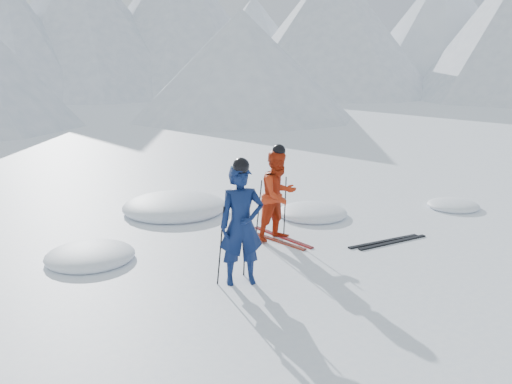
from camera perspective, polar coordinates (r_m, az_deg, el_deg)
ground at (r=11.12m, az=8.31°, el=-4.80°), size 160.00×160.00×0.00m
mountain_range at (r=44.80m, az=-20.69°, el=16.99°), size 106.15×62.94×15.53m
skier_blue at (r=8.56m, az=-1.54°, el=-3.50°), size 0.84×0.72×1.94m
skier_red at (r=10.69m, az=2.38°, el=-0.35°), size 0.93×0.75×1.82m
pole_blue_left at (r=8.62m, az=-3.74°, el=-5.67°), size 0.13×0.09×1.29m
pole_blue_right at (r=8.99m, az=-1.16°, el=-4.81°), size 0.13×0.08×1.29m
pole_red_left at (r=10.78m, az=0.28°, el=-1.88°), size 0.12×0.10×1.21m
pole_red_right at (r=11.07m, az=3.07°, el=-1.49°), size 0.12×0.09×1.21m
ski_worn_left at (r=10.87m, az=1.84°, el=-5.01°), size 0.26×1.70×0.03m
ski_worn_right at (r=11.02m, az=2.82°, el=-4.76°), size 0.15×1.70×0.03m
ski_loose_a at (r=11.05m, az=13.29°, el=-5.08°), size 1.69×0.36×0.03m
ski_loose_b at (r=11.03m, az=14.22°, el=-5.16°), size 1.70×0.30×0.03m
snow_lumps at (r=12.40m, az=-4.93°, el=-2.74°), size 9.77×5.67×0.54m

